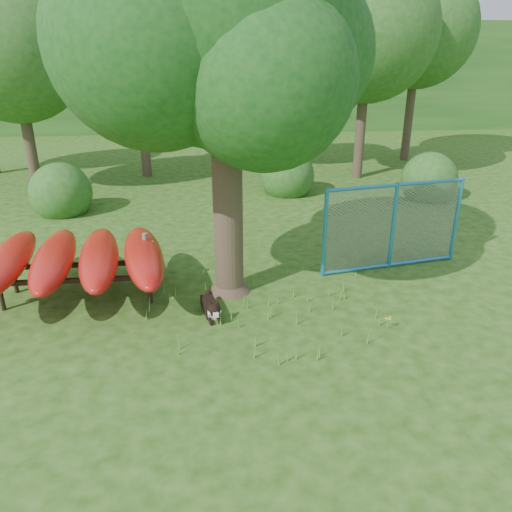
{
  "coord_description": "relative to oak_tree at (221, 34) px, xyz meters",
  "views": [
    {
      "loc": [
        -0.61,
        -7.3,
        4.57
      ],
      "look_at": [
        0.2,
        1.2,
        1.0
      ],
      "focal_mm": 35.0,
      "sensor_mm": 36.0,
      "label": 1
    }
  ],
  "objects": [
    {
      "name": "fence_section",
      "position": [
        3.67,
        0.81,
        -3.8
      ],
      "size": [
        3.28,
        0.73,
        3.24
      ],
      "rotation": [
        0.0,
        0.0,
        0.2
      ],
      "color": "teal",
      "rests_on": "ground"
    },
    {
      "name": "oak_tree",
      "position": [
        0.0,
        0.0,
        0.0
      ],
      "size": [
        5.59,
        4.86,
        7.16
      ],
      "rotation": [
        0.0,
        0.0,
        0.13
      ],
      "color": "#3D2E21",
      "rests_on": "ground"
    },
    {
      "name": "ground",
      "position": [
        0.33,
        -1.84,
        -4.78
      ],
      "size": [
        80.0,
        80.0,
        0.0
      ],
      "primitive_type": "plane",
      "color": "#1F460E",
      "rests_on": "ground"
    },
    {
      "name": "wooded_hillside",
      "position": [
        0.33,
        26.16,
        -1.78
      ],
      "size": [
        80.0,
        12.0,
        6.0
      ],
      "primitive_type": "cube",
      "color": "#24571C",
      "rests_on": "ground"
    },
    {
      "name": "shrub_mid",
      "position": [
        2.33,
        7.16,
        -4.78
      ],
      "size": [
        1.8,
        1.8,
        1.8
      ],
      "primitive_type": "sphere",
      "color": "#24571C",
      "rests_on": "ground"
    },
    {
      "name": "shrub_left",
      "position": [
        -4.67,
        5.66,
        -4.78
      ],
      "size": [
        1.8,
        1.8,
        1.8
      ],
      "primitive_type": "sphere",
      "color": "#24571C",
      "rests_on": "ground"
    },
    {
      "name": "bg_tree_b",
      "position": [
        -2.67,
        10.16,
        0.83
      ],
      "size": [
        5.2,
        5.2,
        8.22
      ],
      "color": "#3D2E21",
      "rests_on": "ground"
    },
    {
      "name": "bg_tree_a",
      "position": [
        -6.17,
        8.16,
        -0.29
      ],
      "size": [
        4.4,
        4.4,
        6.7
      ],
      "color": "#3D2E21",
      "rests_on": "ground"
    },
    {
      "name": "kayak_rack",
      "position": [
        -2.87,
        -0.06,
        -3.94
      ],
      "size": [
        3.67,
        3.25,
        1.09
      ],
      "rotation": [
        0.0,
        0.0,
        0.01
      ],
      "color": "black",
      "rests_on": "ground"
    },
    {
      "name": "bg_tree_d",
      "position": [
        5.33,
        9.16,
        0.31
      ],
      "size": [
        4.8,
        4.8,
        7.5
      ],
      "color": "#3D2E21",
      "rests_on": "ground"
    },
    {
      "name": "husky_dog",
      "position": [
        -0.34,
        -1.02,
        -4.62
      ],
      "size": [
        0.39,
        1.0,
        0.44
      ],
      "rotation": [
        0.0,
        0.0,
        0.2
      ],
      "color": "black",
      "rests_on": "ground"
    },
    {
      "name": "wildflower_clump",
      "position": [
        2.74,
        -1.8,
        -4.59
      ],
      "size": [
        0.11,
        0.1,
        0.24
      ],
      "rotation": [
        0.0,
        0.0,
        0.07
      ],
      "color": "#57912F",
      "rests_on": "ground"
    },
    {
      "name": "bg_tree_e",
      "position": [
        8.33,
        12.16,
        0.45
      ],
      "size": [
        4.6,
        4.6,
        7.55
      ],
      "color": "#3D2E21",
      "rests_on": "ground"
    },
    {
      "name": "shrub_right",
      "position": [
        6.83,
        6.16,
        -4.78
      ],
      "size": [
        1.8,
        1.8,
        1.8
      ],
      "primitive_type": "sphere",
      "color": "#24571C",
      "rests_on": "ground"
    },
    {
      "name": "bg_tree_c",
      "position": [
        1.83,
        11.16,
        -0.67
      ],
      "size": [
        4.0,
        4.0,
        6.12
      ],
      "color": "#3D2E21",
      "rests_on": "ground"
    },
    {
      "name": "wooden_post",
      "position": [
        -1.59,
        0.22,
        -4.14
      ],
      "size": [
        0.33,
        0.12,
        1.21
      ],
      "rotation": [
        0.0,
        0.0,
        -0.12
      ],
      "color": "#64574B",
      "rests_on": "ground"
    }
  ]
}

